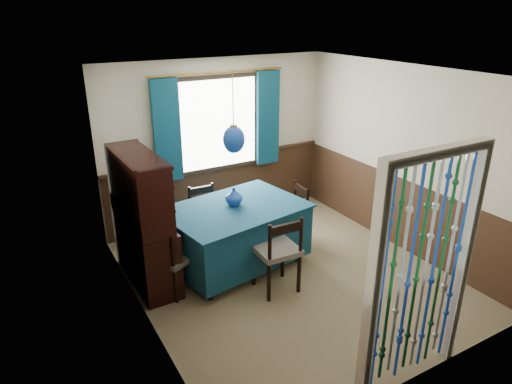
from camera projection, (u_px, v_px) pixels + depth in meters
floor at (289, 276)px, 5.77m from camera, size 4.00×4.00×0.00m
ceiling at (295, 73)px, 4.83m from camera, size 4.00×4.00×0.00m
wall_back at (218, 143)px, 6.91m from camera, size 3.60×0.00×3.60m
wall_front at (429, 260)px, 3.69m from camera, size 3.60×0.00×3.60m
wall_left at (139, 216)px, 4.47m from camera, size 0.00×4.00×4.00m
wall_right at (403, 160)px, 6.13m from camera, size 0.00×4.00×4.00m
wainscot_back at (220, 189)px, 7.18m from camera, size 3.60×0.00×3.60m
wainscot_front at (416, 334)px, 3.98m from camera, size 3.60×0.00×3.60m
wainscot_left at (147, 281)px, 4.76m from camera, size 0.00×4.00×4.00m
wainscot_right at (395, 211)px, 6.40m from camera, size 0.00×4.00×4.00m
window at (219, 124)px, 6.76m from camera, size 1.32×0.12×1.42m
doorway at (420, 277)px, 3.81m from camera, size 1.16×0.12×2.18m
dining_table at (235, 232)px, 5.85m from camera, size 1.88×1.44×0.83m
chair_near at (278, 251)px, 5.30m from camera, size 0.50×0.48×0.98m
chair_far at (206, 214)px, 6.40m from camera, size 0.44×0.42×0.85m
chair_left at (172, 259)px, 5.27m from camera, size 0.54×0.54×0.84m
chair_right at (292, 213)px, 6.42m from camera, size 0.45×0.47×0.87m
sideboard at (144, 238)px, 5.48m from camera, size 0.47×1.26×1.63m
pendant_lamp at (234, 139)px, 5.39m from camera, size 0.27×0.27×0.96m
vase_table at (234, 197)px, 5.74m from camera, size 0.24×0.24×0.21m
bowl_shelf at (151, 200)px, 5.11m from camera, size 0.24×0.24×0.05m
vase_sideboard at (138, 201)px, 5.65m from camera, size 0.25×0.25×0.20m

